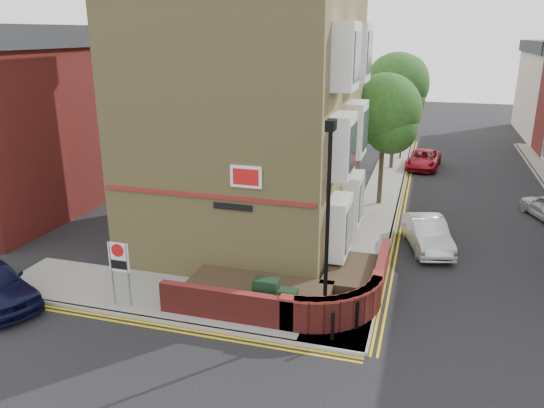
{
  "coord_description": "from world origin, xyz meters",
  "views": [
    {
      "loc": [
        4.15,
        -13.06,
        8.69
      ],
      "look_at": [
        -0.91,
        4.0,
        2.9
      ],
      "focal_mm": 35.0,
      "sensor_mm": 36.0,
      "label": 1
    }
  ],
  "objects_px": {
    "silver_car_near": "(427,234)",
    "utility_cabinet_large": "(266,296)",
    "lamppost": "(327,226)",
    "zone_sign": "(119,262)"
  },
  "relations": [
    {
      "from": "silver_car_near",
      "to": "utility_cabinet_large",
      "type": "bearing_deg",
      "value": -138.07
    },
    {
      "from": "lamppost",
      "to": "utility_cabinet_large",
      "type": "distance_m",
      "value": 3.24
    },
    {
      "from": "utility_cabinet_large",
      "to": "zone_sign",
      "type": "relative_size",
      "value": 0.55
    },
    {
      "from": "utility_cabinet_large",
      "to": "silver_car_near",
      "type": "height_order",
      "value": "utility_cabinet_large"
    },
    {
      "from": "zone_sign",
      "to": "silver_car_near",
      "type": "height_order",
      "value": "zone_sign"
    },
    {
      "from": "utility_cabinet_large",
      "to": "silver_car_near",
      "type": "distance_m",
      "value": 8.74
    },
    {
      "from": "lamppost",
      "to": "silver_car_near",
      "type": "height_order",
      "value": "lamppost"
    },
    {
      "from": "lamppost",
      "to": "utility_cabinet_large",
      "type": "height_order",
      "value": "lamppost"
    },
    {
      "from": "lamppost",
      "to": "silver_car_near",
      "type": "relative_size",
      "value": 1.58
    },
    {
      "from": "lamppost",
      "to": "utility_cabinet_large",
      "type": "xyz_separation_m",
      "value": [
        -1.9,
        0.1,
        -2.62
      ]
    }
  ]
}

